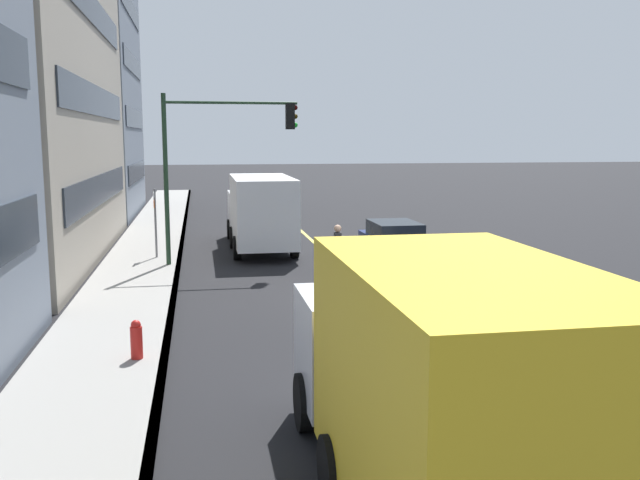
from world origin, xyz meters
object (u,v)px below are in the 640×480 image
Objects in this scene: street_sign_post at (155,219)px; car_navy at (395,242)px; pedestrian_with_backpack at (338,247)px; car_silver at (473,286)px; fire_hydrant at (137,343)px; traffic_light_mast at (216,149)px; truck_yellow at (442,383)px; truck_white at (260,211)px.

car_navy is at bearing -103.25° from street_sign_post.
pedestrian_with_backpack is at bearing 133.01° from car_navy.
car_silver is 12.66m from street_sign_post.
car_silver is at bearing -72.26° from fire_hydrant.
traffic_light_mast is (0.46, 6.32, 3.36)m from car_navy.
truck_yellow is 1.12× the size of traffic_light_mast.
traffic_light_mast reaches higher than truck_yellow.
truck_yellow is at bearing 165.50° from car_navy.
truck_white reaches higher than car_navy.
street_sign_post is at bearing 55.33° from traffic_light_mast.
car_navy is at bearing -14.50° from truck_yellow.
truck_white is 1.30× the size of traffic_light_mast.
car_navy is at bearing -46.99° from pedestrian_with_backpack.
car_silver is 1.64× the size of street_sign_post.
traffic_light_mast is at bearing 38.78° from car_silver.
car_silver is at bearing 179.53° from car_navy.
fire_hydrant is at bearing 169.47° from traffic_light_mast.
traffic_light_mast is at bearing 153.12° from truck_white.
street_sign_post is 2.85× the size of fire_hydrant.
car_silver is 2.46× the size of pedestrian_with_backpack.
fire_hydrant is at bearing 165.02° from truck_white.
pedestrian_with_backpack is at bearing -126.72° from street_sign_post.
truck_yellow is 7.61m from fire_hydrant.
truck_yellow is at bearing -179.12° from truck_white.
pedestrian_with_backpack is 0.66× the size of street_sign_post.
traffic_light_mast is (2.89, 3.72, 3.10)m from pedestrian_with_backpack.
truck_yellow is (-8.95, 4.15, 0.94)m from car_silver.
truck_white is 2.92× the size of street_sign_post.
traffic_light_mast reaches higher than truck_white.
truck_white is at bearing 21.47° from car_silver.
truck_white is at bearing 48.41° from car_navy.
street_sign_post reaches higher than car_navy.
truck_white is 4.39× the size of pedestrian_with_backpack.
car_silver is 12.22m from truck_white.
traffic_light_mast is 11.22m from fire_hydrant.
fire_hydrant is at bearing 143.07° from pedestrian_with_backpack.
truck_yellow reaches higher than car_navy.
pedestrian_with_backpack reaches higher than fire_hydrant.
truck_yellow reaches higher than fire_hydrant.
fire_hydrant is (-9.95, 8.26, -0.32)m from car_navy.
street_sign_post is (2.02, 8.56, 0.80)m from car_navy.
pedestrian_with_backpack is 5.64m from traffic_light_mast.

